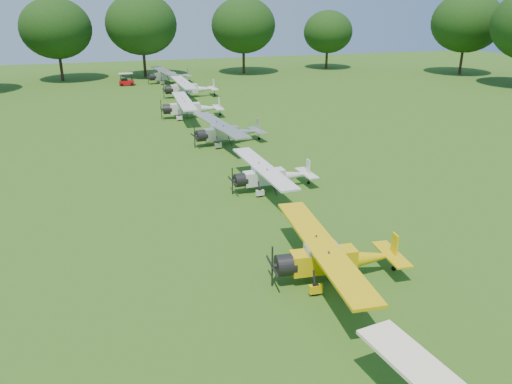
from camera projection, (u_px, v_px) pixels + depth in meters
ground at (262, 206)px, 30.83m from camera, size 160.00×160.00×0.00m
tree_belt at (320, 71)px, 29.01m from camera, size 137.36×130.27×14.52m
aircraft_2 at (333, 256)px, 22.47m from camera, size 6.26×9.98×1.96m
aircraft_3 at (270, 174)px, 33.15m from camera, size 5.81×9.25×1.82m
aircraft_4 at (226, 131)px, 43.51m from camera, size 6.45×10.22×2.01m
aircraft_5 at (190, 106)px, 53.13m from camera, size 6.62×10.53×2.08m
aircraft_6 at (188, 87)px, 64.05m from camera, size 6.97×11.09×2.19m
aircraft_7 at (168, 75)px, 74.84m from camera, size 6.69×10.61×2.08m
golf_cart at (126, 81)px, 72.91m from camera, size 2.10×1.32×1.77m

